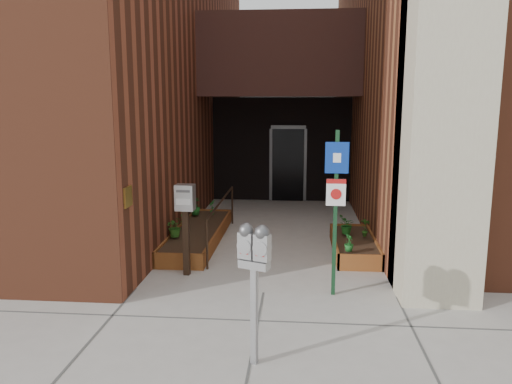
# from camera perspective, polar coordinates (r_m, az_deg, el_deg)

# --- Properties ---
(ground) EXTENTS (80.00, 80.00, 0.00)m
(ground) POSITION_cam_1_polar(r_m,az_deg,el_deg) (7.78, 0.84, -11.43)
(ground) COLOR #9E9991
(ground) RESTS_ON ground
(architecture) EXTENTS (20.00, 14.60, 10.00)m
(architecture) POSITION_cam_1_polar(r_m,az_deg,el_deg) (14.27, 2.21, 18.78)
(architecture) COLOR brown
(architecture) RESTS_ON ground
(planter_left) EXTENTS (0.90, 3.60, 0.30)m
(planter_left) POSITION_cam_1_polar(r_m,az_deg,el_deg) (10.48, -6.60, -4.95)
(planter_left) COLOR brown
(planter_left) RESTS_ON ground
(planter_right) EXTENTS (0.80, 2.20, 0.30)m
(planter_right) POSITION_cam_1_polar(r_m,az_deg,el_deg) (9.86, 11.14, -6.06)
(planter_right) COLOR brown
(planter_right) RESTS_ON ground
(handrail) EXTENTS (0.04, 3.34, 0.90)m
(handrail) POSITION_cam_1_polar(r_m,az_deg,el_deg) (10.20, -3.98, -1.78)
(handrail) COLOR black
(handrail) RESTS_ON ground
(parking_meter) EXTENTS (0.37, 0.25, 1.61)m
(parking_meter) POSITION_cam_1_polar(r_m,az_deg,el_deg) (5.39, -0.20, -7.39)
(parking_meter) COLOR #959597
(parking_meter) RESTS_ON ground
(sign_post) EXTENTS (0.34, 0.08, 2.48)m
(sign_post) POSITION_cam_1_polar(r_m,az_deg,el_deg) (7.36, 9.11, -0.43)
(sign_post) COLOR #14371E
(sign_post) RESTS_ON ground
(payment_dropbox) EXTENTS (0.32, 0.25, 1.54)m
(payment_dropbox) POSITION_cam_1_polar(r_m,az_deg,el_deg) (8.31, -8.07, -2.08)
(payment_dropbox) COLOR black
(payment_dropbox) RESTS_ON ground
(shrub_left_a) EXTENTS (0.50, 0.50, 0.39)m
(shrub_left_a) POSITION_cam_1_polar(r_m,az_deg,el_deg) (9.77, -9.22, -3.93)
(shrub_left_a) COLOR #2A611B
(shrub_left_a) RESTS_ON planter_left
(shrub_left_b) EXTENTS (0.29, 0.29, 0.38)m
(shrub_left_b) POSITION_cam_1_polar(r_m,az_deg,el_deg) (10.38, -8.14, -3.10)
(shrub_left_b) COLOR #1B601E
(shrub_left_b) RESTS_ON planter_left
(shrub_left_c) EXTENTS (0.31, 0.31, 0.40)m
(shrub_left_c) POSITION_cam_1_polar(r_m,az_deg,el_deg) (11.57, -6.95, -1.62)
(shrub_left_c) COLOR #1B601D
(shrub_left_c) RESTS_ON planter_left
(shrub_left_d) EXTENTS (0.24, 0.24, 0.34)m
(shrub_left_d) POSITION_cam_1_polar(r_m,az_deg,el_deg) (11.55, -5.04, -1.75)
(shrub_left_d) COLOR #1B6120
(shrub_left_d) RESTS_ON planter_left
(shrub_right_a) EXTENTS (0.22, 0.22, 0.30)m
(shrub_right_a) POSITION_cam_1_polar(r_m,az_deg,el_deg) (8.89, 10.59, -5.74)
(shrub_right_a) COLOR #1A5D20
(shrub_right_a) RESTS_ON planter_right
(shrub_right_b) EXTENTS (0.26, 0.26, 0.36)m
(shrub_right_b) POSITION_cam_1_polar(r_m,az_deg,el_deg) (9.89, 12.39, -3.96)
(shrub_right_b) COLOR #285C1A
(shrub_right_b) RESTS_ON planter_right
(shrub_right_c) EXTENTS (0.42, 0.42, 0.37)m
(shrub_right_c) POSITION_cam_1_polar(r_m,az_deg,el_deg) (9.99, 10.32, -3.71)
(shrub_right_c) COLOR #1A5C1C
(shrub_right_c) RESTS_ON planter_right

